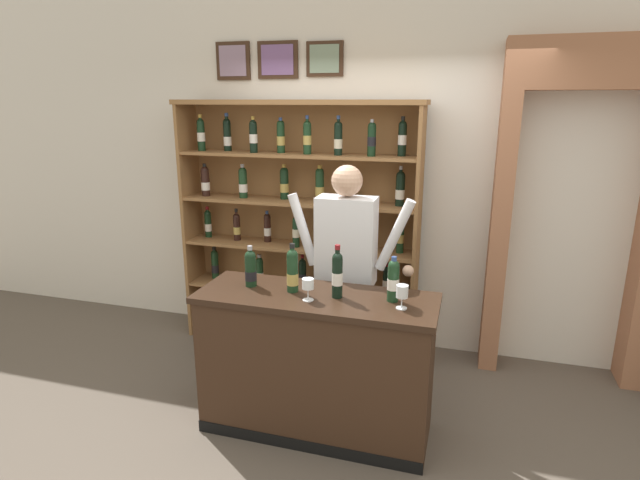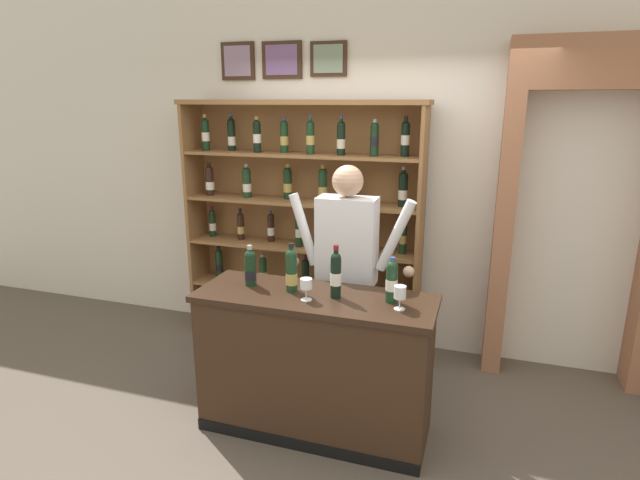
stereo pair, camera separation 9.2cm
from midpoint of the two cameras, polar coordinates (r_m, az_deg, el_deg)
ground_plane at (r=3.70m, az=2.34°, el=-20.57°), size 14.00×14.00×0.02m
back_wall at (r=4.49m, az=7.91°, el=8.76°), size 12.00×0.19×3.30m
wine_shelf at (r=4.47m, az=-1.40°, el=2.25°), size 2.13×0.36×2.16m
archway_doorway at (r=4.37m, az=27.55°, el=4.78°), size 1.19×0.45×2.59m
tasting_counter at (r=3.46m, az=0.21°, el=-13.60°), size 1.53×0.56×0.96m
shopkeeper at (r=3.68m, az=3.72°, el=-1.85°), size 0.93×0.22×1.73m
tasting_bottle_rosso at (r=3.41m, az=-7.01°, el=-3.08°), size 0.08×0.08×0.28m
tasting_bottle_prosecco at (r=3.28m, az=-2.39°, el=-3.38°), size 0.07×0.07×0.32m
tasting_bottle_grappa at (r=3.18m, az=2.64°, el=-3.80°), size 0.07×0.07×0.34m
tasting_bottle_riserva at (r=3.15m, az=8.82°, el=-4.48°), size 0.07×0.07×0.28m
wine_glass_right at (r=3.15m, az=-0.70°, el=-5.05°), size 0.07×0.07×0.14m
wine_glass_center at (r=3.06m, az=9.76°, el=-5.92°), size 0.07×0.07×0.15m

